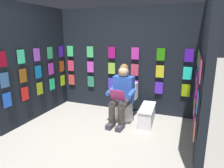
# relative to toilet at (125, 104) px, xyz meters

# --- Properties ---
(ground_plane) EXTENTS (30.00, 30.00, 0.00)m
(ground_plane) POSITION_rel_toilet_xyz_m (0.21, 1.58, -0.33)
(ground_plane) COLOR #9E998E
(display_wall_back) EXTENTS (3.27, 0.14, 2.35)m
(display_wall_back) POSITION_rel_toilet_xyz_m (0.21, -0.53, 0.84)
(display_wall_back) COLOR black
(display_wall_back) RESTS_ON ground
(display_wall_left) EXTENTS (0.14, 2.06, 2.35)m
(display_wall_left) POSITION_rel_toilet_xyz_m (-1.42, 0.55, 0.84)
(display_wall_left) COLOR black
(display_wall_left) RESTS_ON ground
(display_wall_right) EXTENTS (0.14, 2.06, 2.35)m
(display_wall_right) POSITION_rel_toilet_xyz_m (1.85, 0.55, 0.84)
(display_wall_right) COLOR black
(display_wall_right) RESTS_ON ground
(toilet) EXTENTS (0.41, 0.56, 0.77)m
(toilet) POSITION_rel_toilet_xyz_m (0.00, 0.00, 0.00)
(toilet) COLOR white
(toilet) RESTS_ON ground
(person_reading) EXTENTS (0.54, 0.70, 1.19)m
(person_reading) POSITION_rel_toilet_xyz_m (0.01, 0.23, 0.27)
(person_reading) COLOR blue
(person_reading) RESTS_ON ground
(comic_longbox_near) EXTENTS (0.31, 0.74, 0.35)m
(comic_longbox_near) POSITION_rel_toilet_xyz_m (-0.49, 0.07, -0.15)
(comic_longbox_near) COLOR silver
(comic_longbox_near) RESTS_ON ground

